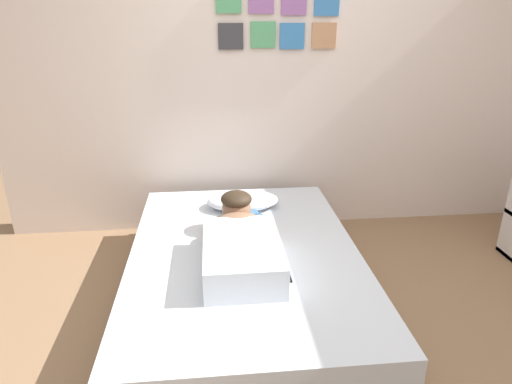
# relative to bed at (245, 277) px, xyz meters

# --- Properties ---
(ground_plane) EXTENTS (12.69, 12.69, 0.00)m
(ground_plane) POSITION_rel_bed_xyz_m (0.34, -0.50, -0.19)
(ground_plane) COLOR #8C6B4C
(back_wall) EXTENTS (4.34, 0.12, 2.50)m
(back_wall) POSITION_rel_bed_xyz_m (0.34, 1.17, 1.07)
(back_wall) COLOR silver
(back_wall) RESTS_ON ground
(bed) EXTENTS (1.41, 2.05, 0.38)m
(bed) POSITION_rel_bed_xyz_m (0.00, 0.00, 0.00)
(bed) COLOR gray
(bed) RESTS_ON ground
(pillow) EXTENTS (0.52, 0.32, 0.11)m
(pillow) POSITION_rel_bed_xyz_m (0.04, 0.63, 0.25)
(pillow) COLOR silver
(pillow) RESTS_ON bed
(person_lying) EXTENTS (0.43, 0.92, 0.27)m
(person_lying) POSITION_rel_bed_xyz_m (-0.03, -0.09, 0.30)
(person_lying) COLOR silver
(person_lying) RESTS_ON bed
(coffee_cup) EXTENTS (0.12, 0.09, 0.07)m
(coffee_cup) POSITION_rel_bed_xyz_m (0.08, 0.39, 0.23)
(coffee_cup) COLOR teal
(coffee_cup) RESTS_ON bed
(cell_phone) EXTENTS (0.07, 0.14, 0.01)m
(cell_phone) POSITION_rel_bed_xyz_m (0.19, -0.31, 0.19)
(cell_phone) COLOR black
(cell_phone) RESTS_ON bed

